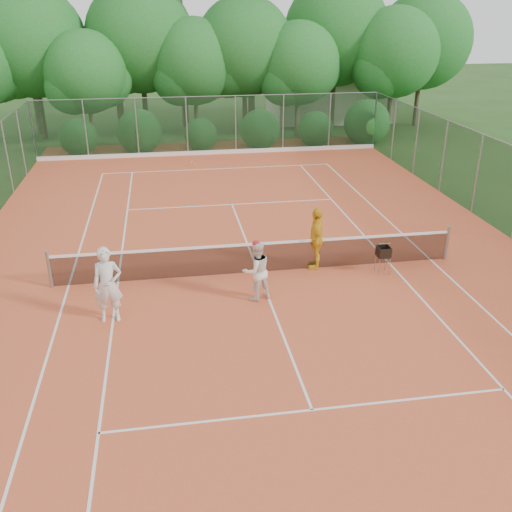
{
  "coord_description": "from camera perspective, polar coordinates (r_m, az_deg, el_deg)",
  "views": [
    {
      "loc": [
        -2.56,
        -15.16,
        7.36
      ],
      "look_at": [
        -0.27,
        -1.2,
        1.1
      ],
      "focal_mm": 40.0,
      "sensor_mm": 36.0,
      "label": 1
    }
  ],
  "objects": [
    {
      "name": "ground",
      "position": [
        17.04,
        0.25,
        -1.71
      ],
      "size": [
        120.0,
        120.0,
        0.0
      ],
      "primitive_type": "plane",
      "color": "#234418",
      "rests_on": "ground"
    },
    {
      "name": "clay_court",
      "position": [
        17.04,
        0.25,
        -1.68
      ],
      "size": [
        18.0,
        36.0,
        0.02
      ],
      "primitive_type": "cube",
      "color": "#D55931",
      "rests_on": "ground"
    },
    {
      "name": "club_building",
      "position": [
        41.25,
        7.34,
        15.52
      ],
      "size": [
        8.0,
        5.0,
        3.0
      ],
      "primitive_type": "cube",
      "color": "beige",
      "rests_on": "ground"
    },
    {
      "name": "tennis_net",
      "position": [
        16.82,
        0.25,
        -0.08
      ],
      "size": [
        11.97,
        0.1,
        1.1
      ],
      "color": "gray",
      "rests_on": "clay_court"
    },
    {
      "name": "player_white",
      "position": [
        14.58,
        -14.61,
        -2.81
      ],
      "size": [
        0.74,
        0.51,
        1.96
      ],
      "primitive_type": "imported",
      "rotation": [
        0.0,
        0.0,
        0.05
      ],
      "color": "silver",
      "rests_on": "clay_court"
    },
    {
      "name": "player_center_grp",
      "position": [
        15.19,
        0.04,
        -1.46
      ],
      "size": [
        0.97,
        0.86,
        1.7
      ],
      "color": "silver",
      "rests_on": "clay_court"
    },
    {
      "name": "player_yellow",
      "position": [
        17.11,
        6.06,
        1.79
      ],
      "size": [
        0.73,
        1.19,
        1.89
      ],
      "primitive_type": "imported",
      "rotation": [
        0.0,
        0.0,
        -1.83
      ],
      "color": "gold",
      "rests_on": "clay_court"
    },
    {
      "name": "ball_hopper",
      "position": [
        17.18,
        12.63,
        0.38
      ],
      "size": [
        0.36,
        0.36,
        0.83
      ],
      "rotation": [
        0.0,
        0.0,
        -0.18
      ],
      "color": "gray",
      "rests_on": "clay_court"
    },
    {
      "name": "stray_ball_a",
      "position": [
        28.9,
        -6.14,
        9.09
      ],
      "size": [
        0.07,
        0.07,
        0.07
      ],
      "primitive_type": "sphere",
      "color": "#E6F037",
      "rests_on": "clay_court"
    },
    {
      "name": "stray_ball_b",
      "position": [
        29.41,
        -6.46,
        9.34
      ],
      "size": [
        0.07,
        0.07,
        0.07
      ],
      "primitive_type": "sphere",
      "color": "yellow",
      "rests_on": "clay_court"
    },
    {
      "name": "stray_ball_c",
      "position": [
        28.32,
        1.55,
        8.91
      ],
      "size": [
        0.07,
        0.07,
        0.07
      ],
      "primitive_type": "sphere",
      "color": "yellow",
      "rests_on": "clay_court"
    },
    {
      "name": "court_markings",
      "position": [
        17.03,
        0.25,
        -1.64
      ],
      "size": [
        11.03,
        23.83,
        0.01
      ],
      "color": "white",
      "rests_on": "clay_court"
    },
    {
      "name": "fence_back",
      "position": [
        30.82,
        -4.49,
        12.88
      ],
      "size": [
        18.07,
        0.07,
        3.0
      ],
      "color": "#19381E",
      "rests_on": "clay_court"
    },
    {
      "name": "tropical_treeline",
      "position": [
        35.67,
        -3.05,
        20.23
      ],
      "size": [
        32.1,
        8.49,
        15.03
      ],
      "color": "brown",
      "rests_on": "ground"
    }
  ]
}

